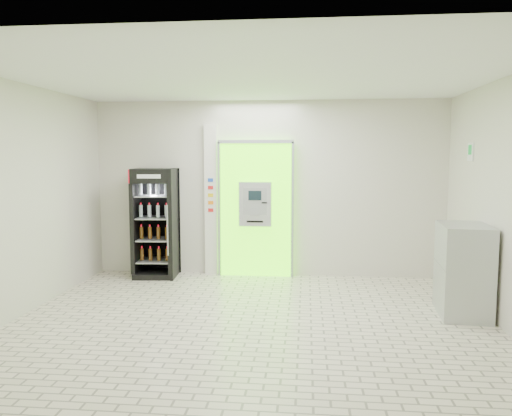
# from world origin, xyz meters

# --- Properties ---
(ground) EXTENTS (6.00, 6.00, 0.00)m
(ground) POSITION_xyz_m (0.00, 0.00, 0.00)
(ground) COLOR beige
(ground) RESTS_ON ground
(room_shell) EXTENTS (6.00, 6.00, 6.00)m
(room_shell) POSITION_xyz_m (0.00, 0.00, 1.84)
(room_shell) COLOR beige
(room_shell) RESTS_ON ground
(atm_assembly) EXTENTS (1.30, 0.24, 2.33)m
(atm_assembly) POSITION_xyz_m (-0.20, 2.41, 1.17)
(atm_assembly) COLOR #56F208
(atm_assembly) RESTS_ON ground
(pillar) EXTENTS (0.22, 0.11, 2.60)m
(pillar) POSITION_xyz_m (-0.98, 2.45, 1.30)
(pillar) COLOR silver
(pillar) RESTS_ON ground
(beverage_cooler) EXTENTS (0.74, 0.69, 1.85)m
(beverage_cooler) POSITION_xyz_m (-1.89, 2.19, 0.89)
(beverage_cooler) COLOR black
(beverage_cooler) RESTS_ON ground
(steel_cabinet) EXTENTS (0.67, 0.94, 1.18)m
(steel_cabinet) POSITION_xyz_m (2.69, 0.55, 0.59)
(steel_cabinet) COLOR #A7AAAF
(steel_cabinet) RESTS_ON ground
(exit_sign) EXTENTS (0.02, 0.22, 0.26)m
(exit_sign) POSITION_xyz_m (2.99, 1.40, 2.12)
(exit_sign) COLOR white
(exit_sign) RESTS_ON room_shell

